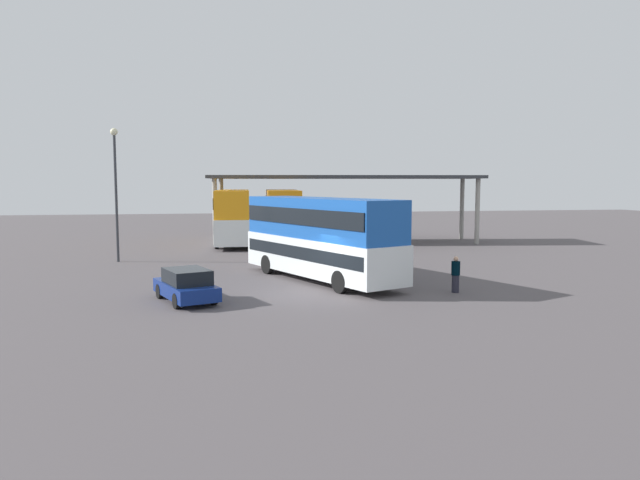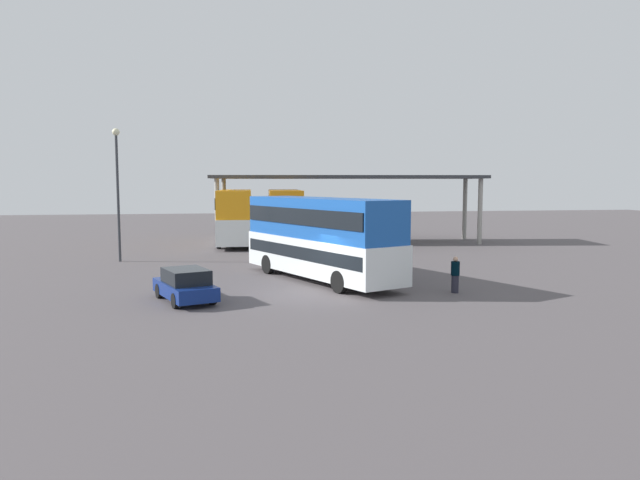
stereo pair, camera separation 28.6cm
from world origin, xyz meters
The scene contains 8 objects.
ground_plane centered at (0.00, 0.00, 0.00)m, with size 140.00×140.00×0.00m, color #524B4E.
double_decker_main centered at (1.14, 3.54, 2.23)m, with size 6.47×10.77×4.06m.
parked_hatchback centered at (-5.13, -0.60, 0.67)m, with size 2.84×4.12×1.35m.
double_decker_near_canopy centered at (-2.36, 22.08, 2.33)m, with size 3.20×11.61×4.24m.
double_decker_mid_row centered at (1.42, 20.95, 2.33)m, with size 3.24×10.37×4.25m.
depot_canopy centered at (6.64, 21.66, 5.05)m, with size 22.20×8.33×5.40m.
lamppost_tall centered at (-9.70, 12.52, 5.05)m, with size 0.44×0.44×8.06m.
pedestrian_waiting centered at (6.38, -0.74, 0.79)m, with size 0.38×0.38×1.60m.
Camera 2 is at (-3.83, -24.38, 4.76)m, focal length 32.64 mm.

